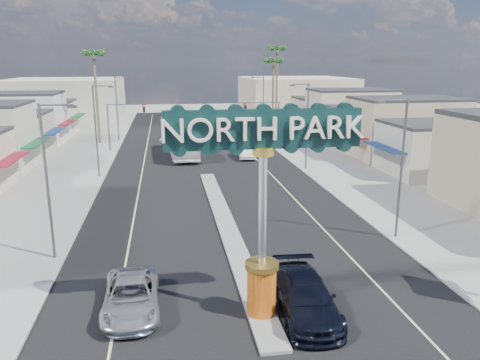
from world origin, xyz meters
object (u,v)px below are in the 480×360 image
object	(u,v)px
traffic_signal_right	(265,115)
palm_right_mid	(274,65)
traffic_signal_left	(123,118)
suv_right	(306,297)
suv_left	(131,296)
streetlight_r_near	(400,162)
city_bus	(182,141)
streetlight_r_far	(262,103)
palm_left_far	(94,59)
gateway_sign	(263,190)
streetlight_r_mid	(306,122)
palm_right_far	(277,54)
car_parked_right	(246,151)
streetlight_l_mid	(97,126)
streetlight_l_far	(118,106)
streetlight_l_near	(49,175)

from	to	relation	value
traffic_signal_right	palm_right_mid	size ratio (longest dim) A/B	0.50
traffic_signal_left	suv_right	xyz separation A→B (m)	(11.18, -42.18, -3.41)
suv_left	suv_right	world-z (taller)	suv_right
streetlight_r_near	city_bus	size ratio (longest dim) A/B	0.72
streetlight_r_far	traffic_signal_left	bearing A→B (deg)	-157.80
traffic_signal_left	palm_left_far	world-z (taller)	palm_left_far
gateway_sign	streetlight_r_mid	world-z (taller)	gateway_sign
gateway_sign	palm_right_mid	size ratio (longest dim) A/B	0.76
gateway_sign	palm_right_far	distance (m)	62.20
streetlight_r_near	streetlight_r_far	distance (m)	42.00
car_parked_right	streetlight_l_mid	bearing A→B (deg)	-148.35
palm_left_far	suv_right	world-z (taller)	palm_left_far
traffic_signal_right	suv_left	distance (m)	43.46
palm_right_far	suv_left	distance (m)	63.30
traffic_signal_right	streetlight_r_far	xyz separation A→B (m)	(1.25, 8.01, 0.79)
gateway_sign	streetlight_r_far	bearing A→B (deg)	78.22
streetlight_l_mid	city_bus	xyz separation A→B (m)	(8.43, 9.92, -3.33)
streetlight_l_mid	car_parked_right	xyz separation A→B (m)	(15.93, 7.29, -4.22)
traffic_signal_left	palm_right_mid	distance (m)	26.01
streetlight_l_mid	streetlight_l_far	bearing A→B (deg)	90.00
traffic_signal_right	streetlight_l_mid	world-z (taller)	streetlight_l_mid
gateway_sign	streetlight_l_far	xyz separation A→B (m)	(-10.43, 50.02, -0.86)
gateway_sign	streetlight_r_near	xyz separation A→B (m)	(10.43, 8.02, -0.86)
streetlight_r_far	suv_left	size ratio (longest dim) A/B	1.66
gateway_sign	streetlight_l_near	bearing A→B (deg)	142.45
streetlight_l_mid	streetlight_l_far	xyz separation A→B (m)	(0.00, 22.00, 0.00)
streetlight_l_near	car_parked_right	world-z (taller)	streetlight_l_near
streetlight_l_near	streetlight_r_mid	xyz separation A→B (m)	(20.87, 20.00, 0.00)
streetlight_l_far	palm_right_far	size ratio (longest dim) A/B	0.64
streetlight_l_near	streetlight_l_mid	world-z (taller)	same
streetlight_l_mid	streetlight_l_near	bearing A→B (deg)	-90.00
streetlight_l_mid	city_bus	world-z (taller)	streetlight_l_mid
city_bus	streetlight_r_near	bearing A→B (deg)	-70.22
streetlight_r_near	palm_right_far	xyz separation A→B (m)	(4.57, 52.00, 7.32)
streetlight_r_mid	car_parked_right	bearing A→B (deg)	124.08
palm_right_mid	streetlight_r_far	bearing A→B (deg)	-122.69
streetlight_r_far	suv_left	distance (m)	51.46
streetlight_r_near	streetlight_r_mid	world-z (taller)	same
traffic_signal_left	streetlight_l_near	bearing A→B (deg)	-92.10
traffic_signal_right	suv_left	size ratio (longest dim) A/B	1.11
traffic_signal_right	suv_right	distance (m)	42.92
palm_right_mid	palm_right_far	size ratio (longest dim) A/B	0.86
suv_right	traffic_signal_right	bearing A→B (deg)	83.67
palm_right_far	suv_right	xyz separation A→B (m)	(-13.00, -60.18, -11.52)
streetlight_l_mid	traffic_signal_right	bearing A→B (deg)	35.50
streetlight_r_mid	suv_right	distance (m)	29.72
traffic_signal_right	city_bus	size ratio (longest dim) A/B	0.48
car_parked_right	palm_right_mid	bearing A→B (deg)	75.22
traffic_signal_right	streetlight_l_far	size ratio (longest dim) A/B	0.67
gateway_sign	city_bus	world-z (taller)	gateway_sign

